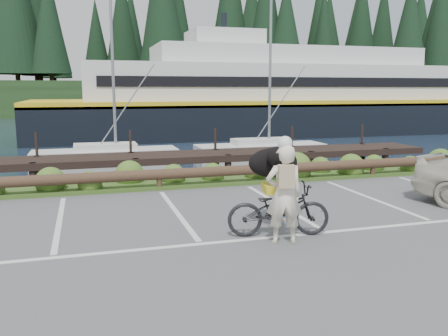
# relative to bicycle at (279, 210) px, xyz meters

# --- Properties ---
(ground) EXTENTS (72.00, 72.00, 0.00)m
(ground) POSITION_rel_bicycle_xyz_m (-1.59, 0.32, -0.53)
(ground) COLOR #4F4F51
(harbor_backdrop) EXTENTS (170.00, 160.00, 30.00)m
(harbor_backdrop) POSITION_rel_bicycle_xyz_m (-1.20, 78.79, -0.53)
(harbor_backdrop) COLOR #182639
(harbor_backdrop) RESTS_ON ground
(vegetation_strip) EXTENTS (34.00, 1.60, 0.10)m
(vegetation_strip) POSITION_rel_bicycle_xyz_m (-1.59, 5.62, -0.48)
(vegetation_strip) COLOR #3D5B21
(vegetation_strip) RESTS_ON ground
(log_rail) EXTENTS (32.00, 0.30, 0.60)m
(log_rail) POSITION_rel_bicycle_xyz_m (-1.59, 4.92, -0.53)
(log_rail) COLOR #443021
(log_rail) RESTS_ON ground
(bicycle) EXTENTS (2.11, 1.09, 1.05)m
(bicycle) POSITION_rel_bicycle_xyz_m (0.00, 0.00, 0.00)
(bicycle) COLOR black
(bicycle) RESTS_ON ground
(cyclist) EXTENTS (0.75, 0.57, 1.86)m
(cyclist) POSITION_rel_bicycle_xyz_m (-0.09, -0.46, 0.41)
(cyclist) COLOR #F5E7CF
(cyclist) RESTS_ON ground
(dog) EXTENTS (0.72, 1.14, 0.61)m
(dog) POSITION_rel_bicycle_xyz_m (0.13, 0.63, 0.83)
(dog) COLOR black
(dog) RESTS_ON bicycle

